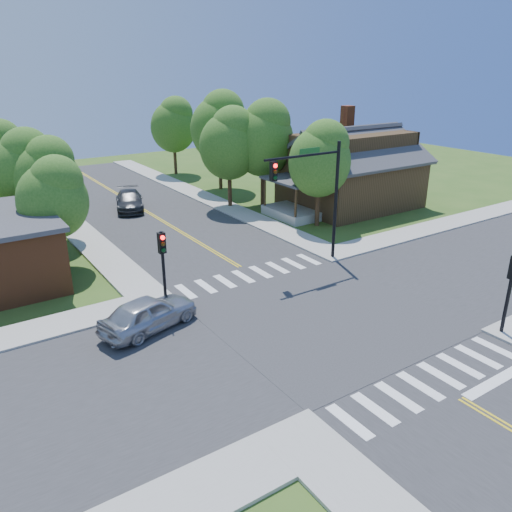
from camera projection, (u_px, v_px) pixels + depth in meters
ground at (323, 317)px, 23.78m from camera, size 100.00×100.00×0.00m
road_ns at (323, 317)px, 23.77m from camera, size 10.00×90.00×0.04m
road_ew at (323, 317)px, 23.77m from camera, size 90.00×10.00×0.04m
intersection_patch at (323, 317)px, 23.78m from camera, size 10.20×10.20×0.06m
sidewalk_ne at (341, 200)px, 44.23m from camera, size 40.00×40.00×0.14m
crosswalk_north at (252, 274)px, 28.57m from camera, size 8.85×2.00×0.01m
crosswalk_south at (431, 380)px, 18.94m from camera, size 8.85×2.00×0.01m
centerline at (323, 317)px, 23.76m from camera, size 0.30×90.00×0.01m
stop_bar at (503, 378)px, 19.17m from camera, size 4.60×0.45×0.09m
signal_mast_ne at (315, 185)px, 28.40m from camera, size 5.30×0.42×7.20m
signal_pole_se at (512, 280)px, 21.35m from camera, size 0.34×0.42×3.80m
signal_pole_nw at (163, 254)px, 24.25m from camera, size 0.34×0.42×3.80m
house_ne at (351, 167)px, 41.46m from camera, size 13.05×8.80×7.11m
tree_e_a at (321, 157)px, 35.60m from camera, size 4.58×4.35×7.78m
tree_e_b at (264, 136)px, 40.74m from camera, size 5.20×4.94×8.85m
tree_e_c at (220, 125)px, 46.33m from camera, size 5.45×5.18×9.27m
tree_e_d at (174, 123)px, 53.23m from camera, size 4.86×4.62×8.27m
tree_w_a at (54, 196)px, 28.03m from camera, size 3.93×3.73×6.68m
tree_w_b at (25, 167)px, 32.84m from camera, size 4.45×4.23×7.57m
tree_house at (230, 142)px, 40.32m from camera, size 4.89×4.65×8.32m
tree_bldg at (47, 173)px, 32.33m from camera, size 4.20×3.99×7.14m
car_silver at (149, 314)px, 22.42m from camera, size 4.31×5.63×1.58m
car_dgrey at (129, 201)px, 41.12m from camera, size 5.20×6.45×1.51m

